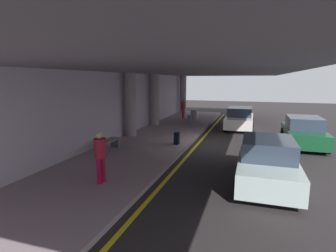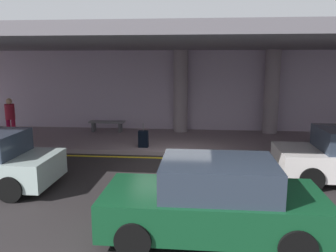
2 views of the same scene
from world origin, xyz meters
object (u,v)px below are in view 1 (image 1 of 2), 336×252
(car_dark_green, at_px, (304,132))
(person_waiting_for_ride, at_px, (100,153))
(support_column_far_left, at_px, (130,105))
(suitcase_upright_primary, at_px, (190,119))
(support_column_center, at_px, (183,94))
(traveler_with_luggage, at_px, (183,107))
(bench_metal, at_px, (108,143))
(car_silver, at_px, (267,162))
(car_white, at_px, (239,119))
(support_column_left_mid, at_px, (155,100))
(suitcase_upright_secondary, at_px, (177,138))
(trash_bin_steel, at_px, (194,114))

(car_dark_green, bearing_deg, person_waiting_for_ride, 141.46)
(support_column_far_left, distance_m, suitcase_upright_primary, 6.05)
(car_dark_green, distance_m, suitcase_upright_primary, 8.25)
(person_waiting_for_ride, bearing_deg, support_column_center, 136.86)
(support_column_far_left, bearing_deg, traveler_with_luggage, -8.81)
(suitcase_upright_primary, height_order, bench_metal, suitcase_upright_primary)
(car_dark_green, relative_size, traveler_with_luggage, 2.44)
(support_column_far_left, relative_size, suitcase_upright_primary, 4.06)
(car_silver, height_order, person_waiting_for_ride, person_waiting_for_ride)
(car_dark_green, height_order, bench_metal, car_dark_green)
(car_silver, xyz_separation_m, person_waiting_for_ride, (-1.98, 5.05, 0.40))
(car_white, bearing_deg, traveler_with_luggage, -121.43)
(support_column_left_mid, distance_m, car_silver, 11.56)
(car_silver, xyz_separation_m, suitcase_upright_secondary, (3.68, 4.16, -0.25))
(support_column_far_left, bearing_deg, support_column_center, 0.00)
(car_silver, distance_m, bench_metal, 7.06)
(bench_metal, bearing_deg, support_column_center, 1.59)
(support_column_far_left, height_order, traveler_with_luggage, support_column_far_left)
(car_white, relative_size, trash_bin_steel, 4.82)
(suitcase_upright_secondary, bearing_deg, car_dark_green, -61.74)
(suitcase_upright_secondary, bearing_deg, support_column_far_left, 76.44)
(person_waiting_for_ride, bearing_deg, suitcase_upright_primary, 129.96)
(trash_bin_steel, bearing_deg, bench_metal, 170.94)
(suitcase_upright_secondary, xyz_separation_m, bench_metal, (-2.12, 2.72, 0.04))
(car_white, distance_m, person_waiting_for_ride, 12.56)
(support_column_left_mid, distance_m, suitcase_upright_primary, 3.06)
(support_column_left_mid, relative_size, suitcase_upright_primary, 4.06)
(car_silver, height_order, bench_metal, car_silver)
(traveler_with_luggage, height_order, person_waiting_for_ride, same)
(support_column_far_left, xyz_separation_m, traveler_with_luggage, (7.66, -1.19, -0.86))
(support_column_far_left, height_order, car_silver, support_column_far_left)
(suitcase_upright_secondary, relative_size, bench_metal, 0.56)
(support_column_left_mid, distance_m, trash_bin_steel, 4.33)
(car_white, xyz_separation_m, car_dark_green, (-3.97, -3.45, 0.00))
(support_column_left_mid, xyz_separation_m, person_waiting_for_ride, (-10.85, -2.25, -0.86))
(support_column_center, xyz_separation_m, car_silver, (-16.87, -7.31, -1.26))
(support_column_center, distance_m, car_silver, 18.43)
(suitcase_upright_primary, xyz_separation_m, trash_bin_steel, (2.09, 0.12, 0.11))
(support_column_left_mid, height_order, bench_metal, support_column_left_mid)
(car_white, xyz_separation_m, traveler_with_luggage, (2.51, 4.73, 0.40))
(support_column_left_mid, relative_size, traveler_with_luggage, 2.17)
(car_white, relative_size, bench_metal, 2.56)
(support_column_center, bearing_deg, bench_metal, -178.41)
(support_column_far_left, height_order, trash_bin_steel, support_column_far_left)
(suitcase_upright_primary, xyz_separation_m, bench_metal, (-8.72, 1.85, 0.04))
(car_dark_green, bearing_deg, support_column_center, 43.82)
(car_silver, xyz_separation_m, bench_metal, (1.55, 6.88, -0.21))
(car_dark_green, height_order, suitcase_upright_primary, car_dark_green)
(car_dark_green, relative_size, person_waiting_for_ride, 2.44)
(traveler_with_luggage, relative_size, bench_metal, 1.05)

